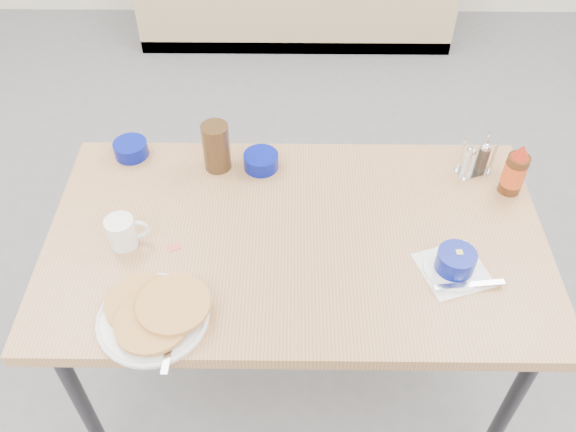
{
  "coord_description": "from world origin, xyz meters",
  "views": [
    {
      "loc": [
        -0.01,
        -0.9,
        2.03
      ],
      "look_at": [
        -0.02,
        0.27,
        0.82
      ],
      "focal_mm": 38.0,
      "sensor_mm": 36.0,
      "label": 1
    }
  ],
  "objects_px": {
    "coffee_mug": "(123,232)",
    "butter_bowl": "(261,161)",
    "pancake_plate": "(154,314)",
    "grits_setting": "(455,263)",
    "syrup_bottle": "(515,171)",
    "dining_table": "(296,249)",
    "amber_tumbler": "(216,147)",
    "creamer_bowl": "(131,149)",
    "condiment_caddy": "(476,161)"
  },
  "relations": [
    {
      "from": "grits_setting",
      "to": "amber_tumbler",
      "type": "bearing_deg",
      "value": 148.15
    },
    {
      "from": "grits_setting",
      "to": "amber_tumbler",
      "type": "distance_m",
      "value": 0.78
    },
    {
      "from": "dining_table",
      "to": "condiment_caddy",
      "type": "height_order",
      "value": "condiment_caddy"
    },
    {
      "from": "creamer_bowl",
      "to": "butter_bowl",
      "type": "bearing_deg",
      "value": -7.38
    },
    {
      "from": "pancake_plate",
      "to": "coffee_mug",
      "type": "xyz_separation_m",
      "value": [
        -0.12,
        0.25,
        0.03
      ]
    },
    {
      "from": "dining_table",
      "to": "creamer_bowl",
      "type": "xyz_separation_m",
      "value": [
        -0.53,
        0.34,
        0.09
      ]
    },
    {
      "from": "dining_table",
      "to": "grits_setting",
      "type": "xyz_separation_m",
      "value": [
        0.42,
        -0.12,
        0.09
      ]
    },
    {
      "from": "coffee_mug",
      "to": "creamer_bowl",
      "type": "xyz_separation_m",
      "value": [
        -0.05,
        0.38,
        -0.02
      ]
    },
    {
      "from": "pancake_plate",
      "to": "grits_setting",
      "type": "distance_m",
      "value": 0.79
    },
    {
      "from": "dining_table",
      "to": "pancake_plate",
      "type": "distance_m",
      "value": 0.46
    },
    {
      "from": "coffee_mug",
      "to": "butter_bowl",
      "type": "xyz_separation_m",
      "value": [
        0.36,
        0.32,
        -0.02
      ]
    },
    {
      "from": "pancake_plate",
      "to": "condiment_caddy",
      "type": "height_order",
      "value": "condiment_caddy"
    },
    {
      "from": "butter_bowl",
      "to": "coffee_mug",
      "type": "bearing_deg",
      "value": -138.44
    },
    {
      "from": "dining_table",
      "to": "butter_bowl",
      "type": "distance_m",
      "value": 0.32
    },
    {
      "from": "coffee_mug",
      "to": "grits_setting",
      "type": "xyz_separation_m",
      "value": [
        0.89,
        -0.09,
        -0.02
      ]
    },
    {
      "from": "amber_tumbler",
      "to": "syrup_bottle",
      "type": "xyz_separation_m",
      "value": [
        0.88,
        -0.1,
        -0.0
      ]
    },
    {
      "from": "dining_table",
      "to": "syrup_bottle",
      "type": "bearing_deg",
      "value": 16.44
    },
    {
      "from": "grits_setting",
      "to": "syrup_bottle",
      "type": "xyz_separation_m",
      "value": [
        0.22,
        0.31,
        0.05
      ]
    },
    {
      "from": "dining_table",
      "to": "amber_tumbler",
      "type": "height_order",
      "value": "amber_tumbler"
    },
    {
      "from": "amber_tumbler",
      "to": "syrup_bottle",
      "type": "distance_m",
      "value": 0.89
    },
    {
      "from": "coffee_mug",
      "to": "amber_tumbler",
      "type": "distance_m",
      "value": 0.4
    },
    {
      "from": "pancake_plate",
      "to": "syrup_bottle",
      "type": "xyz_separation_m",
      "value": [
        0.99,
        0.47,
        0.06
      ]
    },
    {
      "from": "coffee_mug",
      "to": "syrup_bottle",
      "type": "relative_size",
      "value": 0.66
    },
    {
      "from": "pancake_plate",
      "to": "amber_tumbler",
      "type": "distance_m",
      "value": 0.59
    },
    {
      "from": "creamer_bowl",
      "to": "butter_bowl",
      "type": "distance_m",
      "value": 0.42
    },
    {
      "from": "pancake_plate",
      "to": "creamer_bowl",
      "type": "bearing_deg",
      "value": 105.69
    },
    {
      "from": "grits_setting",
      "to": "condiment_caddy",
      "type": "height_order",
      "value": "condiment_caddy"
    },
    {
      "from": "pancake_plate",
      "to": "grits_setting",
      "type": "relative_size",
      "value": 1.3
    },
    {
      "from": "coffee_mug",
      "to": "syrup_bottle",
      "type": "distance_m",
      "value": 1.14
    },
    {
      "from": "coffee_mug",
      "to": "amber_tumbler",
      "type": "relative_size",
      "value": 0.74
    },
    {
      "from": "grits_setting",
      "to": "amber_tumbler",
      "type": "xyz_separation_m",
      "value": [
        -0.66,
        0.41,
        0.05
      ]
    },
    {
      "from": "condiment_caddy",
      "to": "pancake_plate",
      "type": "bearing_deg",
      "value": -168.63
    },
    {
      "from": "coffee_mug",
      "to": "amber_tumbler",
      "type": "height_order",
      "value": "amber_tumbler"
    },
    {
      "from": "syrup_bottle",
      "to": "condiment_caddy",
      "type": "bearing_deg",
      "value": 137.99
    },
    {
      "from": "dining_table",
      "to": "creamer_bowl",
      "type": "relative_size",
      "value": 13.06
    },
    {
      "from": "grits_setting",
      "to": "butter_bowl",
      "type": "xyz_separation_m",
      "value": [
        -0.53,
        0.41,
        -0.01
      ]
    },
    {
      "from": "dining_table",
      "to": "syrup_bottle",
      "type": "xyz_separation_m",
      "value": [
        0.64,
        0.19,
        0.14
      ]
    },
    {
      "from": "coffee_mug",
      "to": "dining_table",
      "type": "bearing_deg",
      "value": 4.28
    },
    {
      "from": "butter_bowl",
      "to": "dining_table",
      "type": "bearing_deg",
      "value": -68.98
    },
    {
      "from": "coffee_mug",
      "to": "grits_setting",
      "type": "distance_m",
      "value": 0.9
    },
    {
      "from": "grits_setting",
      "to": "amber_tumbler",
      "type": "height_order",
      "value": "amber_tumbler"
    },
    {
      "from": "pancake_plate",
      "to": "syrup_bottle",
      "type": "relative_size",
      "value": 1.71
    },
    {
      "from": "pancake_plate",
      "to": "butter_bowl",
      "type": "height_order",
      "value": "same"
    },
    {
      "from": "condiment_caddy",
      "to": "coffee_mug",
      "type": "bearing_deg",
      "value": 176.34
    },
    {
      "from": "pancake_plate",
      "to": "condiment_caddy",
      "type": "relative_size",
      "value": 2.42
    },
    {
      "from": "butter_bowl",
      "to": "syrup_bottle",
      "type": "xyz_separation_m",
      "value": [
        0.75,
        -0.1,
        0.05
      ]
    },
    {
      "from": "grits_setting",
      "to": "creamer_bowl",
      "type": "relative_size",
      "value": 2.15
    },
    {
      "from": "dining_table",
      "to": "syrup_bottle",
      "type": "height_order",
      "value": "syrup_bottle"
    },
    {
      "from": "dining_table",
      "to": "butter_bowl",
      "type": "xyz_separation_m",
      "value": [
        -0.11,
        0.29,
        0.09
      ]
    },
    {
      "from": "coffee_mug",
      "to": "butter_bowl",
      "type": "distance_m",
      "value": 0.49
    }
  ]
}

